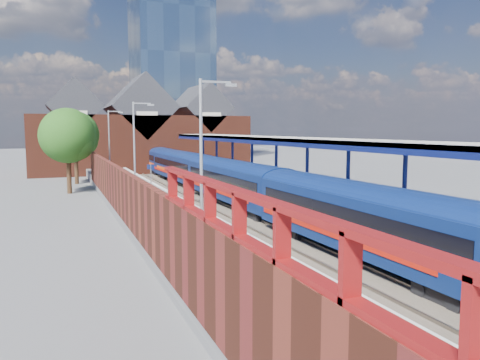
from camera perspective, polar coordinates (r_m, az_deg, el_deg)
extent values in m
plane|color=#5B5B5E|center=(43.12, -5.71, -1.96)|extent=(240.00, 240.00, 0.00)
cube|color=#473D33|center=(33.74, -1.02, -4.17)|extent=(6.00, 76.00, 0.06)
cube|color=slate|center=(33.02, -4.64, -4.26)|extent=(0.07, 76.00, 0.14)
cube|color=slate|center=(33.46, -2.28, -4.11)|extent=(0.07, 76.00, 0.14)
cube|color=slate|center=(34.00, 0.21, -3.94)|extent=(0.07, 76.00, 0.14)
cube|color=slate|center=(34.55, 2.43, -3.78)|extent=(0.07, 76.00, 0.14)
cube|color=#565659|center=(32.16, -10.26, -3.94)|extent=(5.00, 76.00, 1.00)
cube|color=#565659|center=(36.18, 7.92, -2.77)|extent=(6.00, 76.00, 1.00)
cube|color=silver|center=(32.61, -6.22, -2.80)|extent=(0.30, 76.00, 0.05)
cube|color=silver|center=(34.79, 3.84, -2.21)|extent=(0.30, 76.00, 0.05)
cube|color=yellow|center=(32.46, -7.24, -2.89)|extent=(0.14, 76.00, 0.01)
cube|color=navy|center=(22.52, 14.70, -4.78)|extent=(3.07, 16.04, 2.50)
cube|color=navy|center=(22.32, 14.78, -1.63)|extent=(3.07, 16.04, 0.60)
cube|color=navy|center=(37.05, -0.66, -0.31)|extent=(3.07, 16.04, 2.50)
cube|color=navy|center=(36.93, -0.67, 1.62)|extent=(3.07, 16.04, 0.60)
cube|color=navy|center=(52.82, -7.13, 1.60)|extent=(3.07, 16.04, 2.50)
cube|color=navy|center=(52.73, -7.15, 2.96)|extent=(3.07, 16.04, 0.60)
cube|color=navy|center=(68.97, -10.60, 2.62)|extent=(3.07, 16.04, 2.50)
cube|color=navy|center=(68.91, -10.62, 3.66)|extent=(3.07, 16.04, 0.60)
cube|color=black|center=(44.42, -6.22, 1.33)|extent=(0.04, 60.54, 0.70)
cube|color=#F94910|center=(44.49, -6.22, 0.30)|extent=(0.03, 55.27, 0.30)
cube|color=red|center=(44.52, -6.23, -0.02)|extent=(0.03, 55.27, 0.30)
cube|color=black|center=(18.86, 24.91, -12.35)|extent=(2.00, 2.40, 0.60)
cube|color=black|center=(74.58, -11.40, 1.64)|extent=(2.00, 2.40, 0.60)
cylinder|color=navy|center=(25.50, 19.41, -0.93)|extent=(0.24, 0.24, 4.20)
cylinder|color=navy|center=(29.43, 13.02, 0.18)|extent=(0.24, 0.24, 4.20)
cylinder|color=navy|center=(33.64, 8.18, 1.01)|extent=(0.24, 0.24, 4.20)
cylinder|color=navy|center=(38.04, 4.43, 1.66)|extent=(0.24, 0.24, 4.20)
cylinder|color=navy|center=(42.58, 1.48, 2.16)|extent=(0.24, 0.24, 4.20)
cylinder|color=navy|center=(47.20, -0.91, 2.56)|extent=(0.24, 0.24, 4.20)
cylinder|color=navy|center=(51.90, -2.87, 2.89)|extent=(0.24, 0.24, 4.20)
cylinder|color=navy|center=(56.65, -4.50, 3.16)|extent=(0.24, 0.24, 4.20)
cube|color=beige|center=(37.26, 5.84, 5.01)|extent=(4.50, 52.00, 0.25)
cube|color=navy|center=(36.32, 2.81, 4.77)|extent=(0.20, 52.00, 0.55)
cube|color=navy|center=(38.30, 8.70, 4.78)|extent=(0.20, 52.00, 0.55)
cylinder|color=#A5A8AA|center=(17.90, -4.74, 1.00)|extent=(0.12, 0.12, 7.00)
cube|color=#A5A8AA|center=(18.10, -2.98, 11.85)|extent=(1.20, 0.08, 0.08)
cube|color=#A5A8AA|center=(18.29, -1.16, 11.49)|extent=(0.45, 0.18, 0.12)
cylinder|color=#A5A8AA|center=(33.50, -12.75, 3.30)|extent=(0.12, 0.12, 7.00)
cube|color=#A5A8AA|center=(33.60, -11.87, 9.13)|extent=(1.20, 0.08, 0.08)
cube|color=#A5A8AA|center=(33.71, -10.84, 8.98)|extent=(0.45, 0.18, 0.12)
cylinder|color=#A5A8AA|center=(49.36, -15.65, 4.12)|extent=(0.12, 0.12, 7.00)
cube|color=#A5A8AA|center=(49.43, -15.07, 8.08)|extent=(1.20, 0.08, 0.08)
cube|color=#A5A8AA|center=(49.50, -14.37, 7.98)|extent=(0.45, 0.18, 0.12)
cylinder|color=#A5A8AA|center=(35.90, -10.80, -0.07)|extent=(0.08, 0.08, 2.50)
cube|color=#0C194C|center=(35.80, -10.83, 1.60)|extent=(0.55, 0.06, 0.35)
cube|color=#572317|center=(25.58, -13.38, -2.31)|extent=(0.35, 50.00, 2.80)
cube|color=maroon|center=(8.91, 2.28, -2.33)|extent=(0.30, 15.00, 0.12)
cube|color=maroon|center=(9.10, 2.25, -8.25)|extent=(0.30, 15.00, 0.12)
cube|color=maroon|center=(5.05, 26.89, -15.68)|extent=(0.30, 0.12, 1.00)
cube|color=maroon|center=(6.46, 13.29, -10.37)|extent=(0.30, 0.12, 1.00)
cube|color=maroon|center=(8.12, 5.15, -6.79)|extent=(0.30, 0.12, 1.00)
cube|color=maroon|center=(9.91, -0.08, -4.39)|extent=(0.30, 0.12, 1.00)
cube|color=maroon|center=(11.76, -3.67, -2.71)|extent=(0.30, 0.12, 1.00)
cube|color=maroon|center=(13.66, -6.26, -1.48)|extent=(0.30, 0.12, 1.00)
cube|color=maroon|center=(15.58, -8.22, -0.56)|extent=(0.30, 0.12, 1.00)
cube|color=#572317|center=(70.07, -12.08, 4.36)|extent=(30.00, 12.00, 8.00)
cube|color=#232328|center=(69.18, -19.62, 8.43)|extent=(7.13, 12.00, 7.13)
cube|color=#232328|center=(70.10, -12.17, 8.61)|extent=(9.16, 12.00, 9.16)
cube|color=#232328|center=(72.15, -5.03, 8.66)|extent=(7.13, 12.00, 7.13)
cube|color=beige|center=(63.10, -19.39, 7.77)|extent=(2.80, 0.15, 0.50)
cube|color=beige|center=(64.11, -11.25, 7.97)|extent=(2.80, 0.15, 0.50)
cube|color=beige|center=(66.35, -3.51, 8.02)|extent=(2.80, 0.15, 0.50)
cube|color=#475F7A|center=(94.62, -8.44, 14.61)|extent=(14.00, 14.00, 40.00)
cylinder|color=#382314|center=(47.25, -20.13, 0.85)|extent=(0.44, 0.44, 4.00)
sphere|color=#1D4612|center=(47.08, -20.29, 5.09)|extent=(5.20, 5.20, 5.20)
sphere|color=#1D4612|center=(46.62, -19.26, 4.26)|extent=(3.20, 3.20, 3.20)
cylinder|color=#382314|center=(55.25, -19.33, 1.60)|extent=(0.44, 0.44, 4.00)
sphere|color=#1D4612|center=(55.10, -19.46, 5.23)|extent=(5.20, 5.20, 5.20)
sphere|color=#1D4612|center=(54.65, -18.57, 4.53)|extent=(3.20, 3.20, 3.20)
imported|color=#9C260D|center=(28.41, 23.11, -3.40)|extent=(3.85, 2.20, 1.23)
imported|color=#9D9DA1|center=(24.58, 26.41, -4.92)|extent=(4.16, 2.49, 1.29)
imported|color=black|center=(28.44, 20.34, -3.40)|extent=(4.06, 2.31, 1.11)
imported|color=navy|center=(41.75, 5.68, 0.00)|extent=(4.56, 2.43, 1.22)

